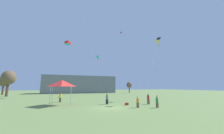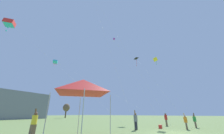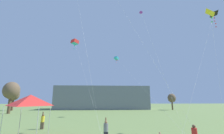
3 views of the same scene
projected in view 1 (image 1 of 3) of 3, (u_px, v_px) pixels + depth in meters
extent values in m
plane|color=olive|center=(110.00, 108.00, 17.85)|extent=(220.00, 220.00, 0.00)
cube|color=slate|center=(80.00, 85.00, 62.81)|extent=(33.78, 10.65, 8.27)
cylinder|color=brown|center=(129.00, 90.00, 64.02)|extent=(0.50, 0.50, 2.77)
ellipsoid|color=brown|center=(129.00, 85.00, 64.43)|extent=(2.72, 2.72, 3.02)
cylinder|color=brown|center=(7.00, 90.00, 38.84)|extent=(0.74, 0.74, 4.09)
ellipsoid|color=brown|center=(9.00, 78.00, 39.44)|extent=(4.02, 4.02, 4.47)
cylinder|color=brown|center=(3.00, 90.00, 46.77)|extent=(0.65, 0.65, 3.56)
ellipsoid|color=brown|center=(4.00, 81.00, 47.29)|extent=(3.49, 3.49, 3.88)
cylinder|color=#B7B7BC|center=(50.00, 97.00, 18.59)|extent=(0.05, 0.05, 3.02)
cylinder|color=#B7B7BC|center=(71.00, 96.00, 19.59)|extent=(0.05, 0.05, 3.02)
cylinder|color=#B7B7BC|center=(52.00, 95.00, 21.40)|extent=(0.05, 0.05, 3.02)
cylinder|color=#B7B7BC|center=(71.00, 95.00, 22.40)|extent=(0.05, 0.05, 3.02)
pyramid|color=red|center=(62.00, 83.00, 20.82)|extent=(3.35, 3.35, 1.07)
cube|color=red|center=(127.00, 104.00, 20.40)|extent=(0.54, 0.34, 0.40)
cube|color=brown|center=(157.00, 105.00, 17.89)|extent=(0.34, 0.19, 0.71)
cylinder|color=#288E3D|center=(157.00, 101.00, 17.99)|extent=(0.36, 0.36, 0.59)
sphere|color=brown|center=(157.00, 98.00, 18.05)|extent=(0.22, 0.22, 0.22)
cylinder|color=brown|center=(157.00, 97.00, 18.05)|extent=(0.15, 0.18, 0.51)
cube|color=brown|center=(138.00, 105.00, 17.99)|extent=(0.34, 0.19, 0.71)
cylinder|color=orange|center=(138.00, 101.00, 18.09)|extent=(0.35, 0.35, 0.58)
sphere|color=tan|center=(138.00, 98.00, 18.15)|extent=(0.22, 0.22, 0.22)
cylinder|color=tan|center=(137.00, 97.00, 18.20)|extent=(0.15, 0.20, 0.51)
cube|color=brown|center=(148.00, 102.00, 21.51)|extent=(0.39, 0.21, 0.81)
cylinder|color=red|center=(148.00, 97.00, 21.63)|extent=(0.41, 0.41, 0.67)
sphere|color=brown|center=(148.00, 95.00, 21.70)|extent=(0.25, 0.25, 0.25)
cube|color=brown|center=(60.00, 100.00, 24.49)|extent=(0.40, 0.22, 0.85)
cylinder|color=yellow|center=(60.00, 96.00, 24.62)|extent=(0.43, 0.43, 0.70)
sphere|color=brown|center=(60.00, 93.00, 24.69)|extent=(0.27, 0.27, 0.27)
cylinder|color=brown|center=(60.00, 93.00, 24.72)|extent=(0.23, 0.21, 0.60)
cube|color=#282833|center=(107.00, 102.00, 21.49)|extent=(0.40, 0.22, 0.83)
cylinder|color=slate|center=(107.00, 97.00, 21.61)|extent=(0.42, 0.42, 0.68)
sphere|color=#896042|center=(107.00, 95.00, 21.69)|extent=(0.26, 0.26, 0.26)
cylinder|color=#896042|center=(107.00, 94.00, 21.73)|extent=(0.16, 0.20, 0.59)
cylinder|color=silver|center=(116.00, 38.00, 27.06)|extent=(8.75, 11.49, 26.96)
cylinder|color=silver|center=(153.00, 63.00, 25.11)|extent=(11.80, 9.44, 15.48)
pyramid|color=black|center=(159.00, 38.00, 32.71)|extent=(1.01, 1.18, 0.61)
sphere|color=red|center=(159.00, 41.00, 32.54)|extent=(0.16, 0.16, 0.16)
sphere|color=red|center=(159.00, 43.00, 32.53)|extent=(0.16, 0.16, 0.16)
sphere|color=red|center=(159.00, 44.00, 32.39)|extent=(0.16, 0.16, 0.16)
sphere|color=red|center=(159.00, 46.00, 32.41)|extent=(0.16, 0.16, 0.16)
cylinder|color=silver|center=(159.00, 69.00, 21.44)|extent=(4.13, 4.73, 12.01)
pyramid|color=yellow|center=(158.00, 41.00, 25.27)|extent=(1.11, 1.14, 0.81)
sphere|color=green|center=(158.00, 44.00, 25.09)|extent=(0.15, 0.15, 0.15)
sphere|color=green|center=(158.00, 46.00, 25.03)|extent=(0.15, 0.15, 0.15)
cylinder|color=silver|center=(131.00, 62.00, 26.36)|extent=(1.37, 7.27, 16.38)
cone|color=purple|center=(121.00, 32.00, 30.81)|extent=(0.65, 0.75, 0.78)
sphere|color=white|center=(121.00, 33.00, 30.80)|extent=(0.08, 0.08, 0.08)
sphere|color=white|center=(121.00, 34.00, 30.70)|extent=(0.08, 0.08, 0.08)
sphere|color=white|center=(121.00, 35.00, 30.66)|extent=(0.08, 0.08, 0.08)
cylinder|color=silver|center=(81.00, 64.00, 31.37)|extent=(7.06, 19.89, 17.23)
cube|color=red|center=(68.00, 43.00, 40.81)|extent=(2.14, 2.12, 1.11)
cube|color=#2DBCD1|center=(68.00, 44.00, 40.74)|extent=(1.91, 1.92, 0.29)
sphere|color=#2DBCD1|center=(68.00, 46.00, 40.68)|extent=(0.25, 0.25, 0.25)
sphere|color=#2DBCD1|center=(67.00, 48.00, 40.54)|extent=(0.25, 0.25, 0.25)
cylinder|color=silver|center=(115.00, 73.00, 31.88)|extent=(3.92, 22.65, 13.10)
cube|color=#2DBCD1|center=(98.00, 57.00, 42.80)|extent=(1.30, 1.30, 0.95)
cube|color=pink|center=(98.00, 58.00, 42.76)|extent=(1.01, 1.10, 0.54)
sphere|color=pink|center=(98.00, 59.00, 42.73)|extent=(0.15, 0.15, 0.15)
sphere|color=pink|center=(98.00, 60.00, 42.70)|extent=(0.15, 0.15, 0.15)
cylinder|color=silver|center=(90.00, 43.00, 24.81)|extent=(4.90, 5.50, 23.25)
sphere|color=red|center=(79.00, 0.00, 28.26)|extent=(0.10, 0.10, 0.10)
sphere|color=red|center=(78.00, 1.00, 28.17)|extent=(0.10, 0.10, 0.10)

